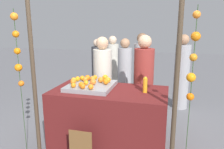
# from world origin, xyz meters

# --- Properties ---
(ground_plane) EXTENTS (24.00, 24.00, 0.00)m
(ground_plane) POSITION_xyz_m (0.00, 0.00, 0.00)
(ground_plane) COLOR slate
(stall_counter) EXTENTS (1.68, 0.89, 0.89)m
(stall_counter) POSITION_xyz_m (0.00, 0.00, 0.45)
(stall_counter) COLOR #5B1919
(stall_counter) RESTS_ON ground_plane
(orange_tray) EXTENTS (0.66, 0.68, 0.06)m
(orange_tray) POSITION_xyz_m (-0.30, 0.04, 0.92)
(orange_tray) COLOR gray
(orange_tray) RESTS_ON stall_counter
(orange_0) EXTENTS (0.08, 0.08, 0.08)m
(orange_0) POSITION_xyz_m (-0.51, 0.21, 0.99)
(orange_0) COLOR orange
(orange_0) RESTS_ON orange_tray
(orange_1) EXTENTS (0.08, 0.08, 0.08)m
(orange_1) POSITION_xyz_m (-0.43, 0.14, 0.99)
(orange_1) COLOR orange
(orange_1) RESTS_ON orange_tray
(orange_2) EXTENTS (0.09, 0.09, 0.09)m
(orange_2) POSITION_xyz_m (-0.07, 0.07, 1.00)
(orange_2) COLOR orange
(orange_2) RESTS_ON orange_tray
(orange_3) EXTENTS (0.08, 0.08, 0.08)m
(orange_3) POSITION_xyz_m (-0.20, -0.24, 0.99)
(orange_3) COLOR orange
(orange_3) RESTS_ON orange_tray
(orange_4) EXTENTS (0.07, 0.07, 0.07)m
(orange_4) POSITION_xyz_m (-0.32, -0.24, 0.99)
(orange_4) COLOR orange
(orange_4) RESTS_ON orange_tray
(orange_5) EXTENTS (0.08, 0.08, 0.08)m
(orange_5) POSITION_xyz_m (-0.33, 0.30, 0.99)
(orange_5) COLOR orange
(orange_5) RESTS_ON orange_tray
(orange_6) EXTENTS (0.09, 0.09, 0.09)m
(orange_6) POSITION_xyz_m (-0.25, 0.00, 1.00)
(orange_6) COLOR orange
(orange_6) RESTS_ON orange_tray
(orange_7) EXTENTS (0.09, 0.09, 0.09)m
(orange_7) POSITION_xyz_m (-0.43, 0.22, 1.00)
(orange_7) COLOR orange
(orange_7) RESTS_ON orange_tray
(orange_8) EXTENTS (0.07, 0.07, 0.07)m
(orange_8) POSITION_xyz_m (-0.35, -0.04, 0.99)
(orange_8) COLOR orange
(orange_8) RESTS_ON orange_tray
(orange_9) EXTENTS (0.08, 0.08, 0.08)m
(orange_9) POSITION_xyz_m (-0.56, 0.13, 0.99)
(orange_9) COLOR orange
(orange_9) RESTS_ON orange_tray
(orange_10) EXTENTS (0.09, 0.09, 0.09)m
(orange_10) POSITION_xyz_m (-0.07, 0.17, 1.00)
(orange_10) COLOR orange
(orange_10) RESTS_ON orange_tray
(orange_11) EXTENTS (0.09, 0.09, 0.09)m
(orange_11) POSITION_xyz_m (-0.16, 0.32, 1.00)
(orange_11) COLOR orange
(orange_11) RESTS_ON orange_tray
(orange_12) EXTENTS (0.09, 0.09, 0.09)m
(orange_12) POSITION_xyz_m (-0.32, 0.18, 1.00)
(orange_12) COLOR orange
(orange_12) RESTS_ON orange_tray
(orange_13) EXTENTS (0.08, 0.08, 0.08)m
(orange_13) POSITION_xyz_m (-0.55, -0.05, 1.00)
(orange_13) COLOR orange
(orange_13) RESTS_ON orange_tray
(orange_14) EXTENTS (0.09, 0.09, 0.09)m
(orange_14) POSITION_xyz_m (-0.18, 0.15, 1.00)
(orange_14) COLOR orange
(orange_14) RESTS_ON orange_tray
(orange_15) EXTENTS (0.09, 0.09, 0.09)m
(orange_15) POSITION_xyz_m (-0.58, 0.03, 1.00)
(orange_15) COLOR orange
(orange_15) RESTS_ON orange_tray
(orange_16) EXTENTS (0.08, 0.08, 0.08)m
(orange_16) POSITION_xyz_m (-0.37, -0.17, 0.99)
(orange_16) COLOR orange
(orange_16) RESTS_ON orange_tray
(orange_17) EXTENTS (0.07, 0.07, 0.07)m
(orange_17) POSITION_xyz_m (-0.47, -0.21, 0.99)
(orange_17) COLOR orange
(orange_17) RESTS_ON orange_tray
(juice_bottle) EXTENTS (0.07, 0.07, 0.23)m
(juice_bottle) POSITION_xyz_m (0.52, 0.02, 1.00)
(juice_bottle) COLOR orange
(juice_bottle) RESTS_ON stall_counter
(vendor_left) EXTENTS (0.33, 0.33, 1.63)m
(vendor_left) POSITION_xyz_m (-0.32, 0.68, 0.76)
(vendor_left) COLOR beige
(vendor_left) RESTS_ON ground_plane
(vendor_right) EXTENTS (0.33, 0.33, 1.67)m
(vendor_right) POSITION_xyz_m (0.42, 0.67, 0.78)
(vendor_right) COLOR maroon
(vendor_right) RESTS_ON ground_plane
(crowd_person_0) EXTENTS (0.33, 0.33, 1.63)m
(crowd_person_0) POSITION_xyz_m (1.10, 1.94, 0.76)
(crowd_person_0) COLOR #99999E
(crowd_person_0) RESTS_ON ground_plane
(crowd_person_1) EXTENTS (0.33, 0.33, 1.66)m
(crowd_person_1) POSITION_xyz_m (0.23, 1.82, 0.77)
(crowd_person_1) COLOR #99999E
(crowd_person_1) RESTS_ON ground_plane
(crowd_person_2) EXTENTS (0.31, 0.31, 1.54)m
(crowd_person_2) POSITION_xyz_m (-0.13, 1.72, 0.72)
(crowd_person_2) COLOR #99999E
(crowd_person_2) RESTS_ON ground_plane
(crowd_person_3) EXTENTS (0.29, 0.29, 1.47)m
(crowd_person_3) POSITION_xyz_m (-1.00, 2.39, 0.69)
(crowd_person_3) COLOR #333338
(crowd_person_3) RESTS_ON ground_plane
(crowd_person_4) EXTENTS (0.31, 0.31, 1.55)m
(crowd_person_4) POSITION_xyz_m (-0.61, 2.49, 0.72)
(crowd_person_4) COLOR beige
(crowd_person_4) RESTS_ON ground_plane
(canopy_post_left) EXTENTS (0.06, 0.06, 2.30)m
(canopy_post_left) POSITION_xyz_m (-0.92, -0.48, 1.15)
(canopy_post_left) COLOR #473828
(canopy_post_left) RESTS_ON ground_plane
(canopy_post_right) EXTENTS (0.06, 0.06, 2.30)m
(canopy_post_right) POSITION_xyz_m (0.92, -0.48, 1.15)
(canopy_post_right) COLOR #473828
(canopy_post_right) RESTS_ON ground_plane
(garland_strand_left) EXTENTS (0.11, 0.10, 2.03)m
(garland_strand_left) POSITION_xyz_m (-1.14, -0.48, 1.50)
(garland_strand_left) COLOR #2D4C23
(garland_strand_left) RESTS_ON ground_plane
(garland_strand_right) EXTENTS (0.12, 0.11, 2.03)m
(garland_strand_right) POSITION_xyz_m (1.08, -0.47, 1.46)
(garland_strand_right) COLOR #2D4C23
(garland_strand_right) RESTS_ON ground_plane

